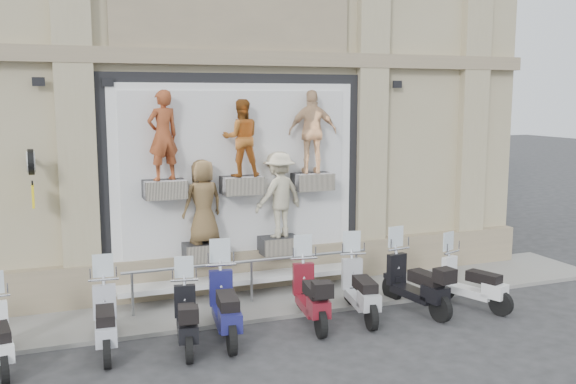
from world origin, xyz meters
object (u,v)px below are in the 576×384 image
object	(u,v)px
clock_sign_bracket	(32,170)
scooter_d	(186,307)
guard_rail	(252,283)
scooter_c	(105,308)
scooter_f	(311,283)
scooter_g	(361,278)
scooter_h	(416,272)
scooter_e	(225,293)
scooter_i	(472,272)

from	to	relation	value
clock_sign_bracket	scooter_d	world-z (taller)	clock_sign_bracket
clock_sign_bracket	scooter_d	size ratio (longest dim) A/B	0.59
guard_rail	scooter_c	distance (m)	3.22
scooter_f	scooter_g	bearing A→B (deg)	8.64
scooter_c	scooter_g	xyz separation A→B (m)	(4.58, -0.04, 0.02)
scooter_d	scooter_g	world-z (taller)	scooter_g
scooter_c	scooter_g	size ratio (longest dim) A/B	0.97
scooter_d	scooter_h	distance (m)	4.48
scooter_f	scooter_e	bearing A→B (deg)	-167.27
scooter_c	scooter_i	size ratio (longest dim) A/B	1.04
scooter_i	guard_rail	bearing A→B (deg)	136.83
guard_rail	scooter_h	world-z (taller)	scooter_h
guard_rail	scooter_f	xyz separation A→B (m)	(0.67, -1.39, 0.30)
guard_rail	scooter_e	bearing A→B (deg)	-122.51
scooter_c	scooter_e	xyz separation A→B (m)	(1.96, -0.15, 0.06)
guard_rail	scooter_d	bearing A→B (deg)	-135.00
scooter_d	scooter_c	bearing A→B (deg)	175.71
guard_rail	clock_sign_bracket	xyz separation A→B (m)	(-3.90, 0.47, 2.34)
scooter_e	scooter_h	bearing A→B (deg)	8.74
guard_rail	scooter_h	bearing A→B (deg)	-27.51
clock_sign_bracket	guard_rail	bearing A→B (deg)	-6.84
scooter_e	scooter_g	distance (m)	2.63
scooter_e	scooter_g	bearing A→B (deg)	10.57
scooter_d	scooter_f	distance (m)	2.35
scooter_c	scooter_f	world-z (taller)	scooter_f
scooter_c	scooter_e	distance (m)	1.96
guard_rail	scooter_i	xyz separation A→B (m)	(3.96, -1.69, 0.24)
scooter_c	guard_rail	bearing A→B (deg)	29.59
scooter_c	scooter_i	xyz separation A→B (m)	(6.87, -0.33, -0.03)
scooter_g	scooter_i	size ratio (longest dim) A/B	1.07
scooter_e	scooter_d	bearing A→B (deg)	-159.03
scooter_e	scooter_h	size ratio (longest dim) A/B	1.03
guard_rail	scooter_i	size ratio (longest dim) A/B	2.90
clock_sign_bracket	scooter_h	bearing A→B (deg)	-16.07
scooter_g	scooter_e	bearing A→B (deg)	-166.90
scooter_e	scooter_g	world-z (taller)	scooter_e
guard_rail	clock_sign_bracket	bearing A→B (deg)	173.16
scooter_c	scooter_i	distance (m)	6.88
scooter_c	scooter_d	distance (m)	1.29
scooter_f	scooter_i	xyz separation A→B (m)	(3.29, -0.30, -0.05)
scooter_c	scooter_h	size ratio (longest dim) A/B	0.95
scooter_h	scooter_d	bearing A→B (deg)	174.28
clock_sign_bracket	scooter_c	bearing A→B (deg)	-61.52
scooter_c	scooter_g	bearing A→B (deg)	4.17
scooter_c	scooter_d	xyz separation A→B (m)	(1.25, -0.31, -0.04)
scooter_h	guard_rail	bearing A→B (deg)	144.30
guard_rail	scooter_i	distance (m)	4.31
guard_rail	scooter_c	xyz separation A→B (m)	(-2.91, -1.35, 0.27)
guard_rail	scooter_e	size ratio (longest dim) A/B	2.57
guard_rail	scooter_i	bearing A→B (deg)	-23.08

